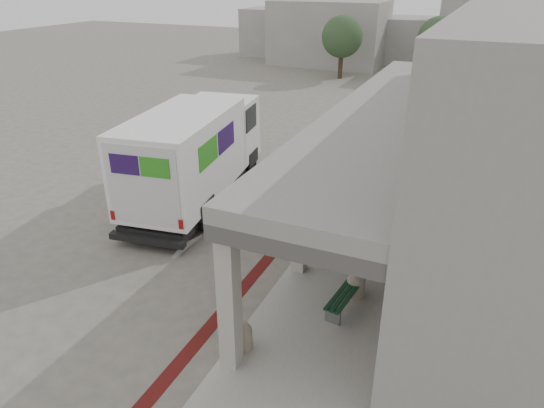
% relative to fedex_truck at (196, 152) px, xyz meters
% --- Properties ---
extents(ground, '(120.00, 120.00, 0.00)m').
position_rel_fedex_truck_xyz_m(ground, '(3.14, -3.61, -1.87)').
color(ground, '#645E55').
rests_on(ground, ground).
extents(bike_lane_stripe, '(0.35, 40.00, 0.01)m').
position_rel_fedex_truck_xyz_m(bike_lane_stripe, '(4.14, -1.61, -1.86)').
color(bike_lane_stripe, '#531210').
rests_on(bike_lane_stripe, ground).
extents(sidewalk, '(4.40, 28.00, 0.12)m').
position_rel_fedex_truck_xyz_m(sidewalk, '(7.14, -3.61, -1.81)').
color(sidewalk, '#9D978D').
rests_on(sidewalk, ground).
extents(transit_building, '(7.60, 17.00, 7.00)m').
position_rel_fedex_truck_xyz_m(transit_building, '(9.97, 0.89, 1.54)').
color(transit_building, gray).
rests_on(transit_building, ground).
extents(distant_backdrop, '(28.00, 10.00, 6.50)m').
position_rel_fedex_truck_xyz_m(distant_backdrop, '(0.30, 32.28, 0.84)').
color(distant_backdrop, gray).
rests_on(distant_backdrop, ground).
extents(tree_left, '(3.20, 3.20, 4.80)m').
position_rel_fedex_truck_xyz_m(tree_left, '(-1.86, 24.39, 1.32)').
color(tree_left, '#38281C').
rests_on(tree_left, ground).
extents(tree_mid, '(3.20, 3.20, 4.80)m').
position_rel_fedex_truck_xyz_m(tree_mid, '(5.14, 26.39, 1.32)').
color(tree_mid, '#38281C').
rests_on(tree_mid, ground).
extents(fedex_truck, '(3.68, 8.49, 3.50)m').
position_rel_fedex_truck_xyz_m(fedex_truck, '(0.00, 0.00, 0.00)').
color(fedex_truck, black).
rests_on(fedex_truck, ground).
extents(bench, '(0.62, 1.88, 0.43)m').
position_rel_fedex_truck_xyz_m(bench, '(6.92, -4.20, -1.44)').
color(bench, slate).
rests_on(bench, sidewalk).
extents(bollard_near, '(0.44, 0.44, 0.66)m').
position_rel_fedex_truck_xyz_m(bollard_near, '(5.24, -6.59, -1.41)').
color(bollard_near, gray).
rests_on(bollard_near, sidewalk).
extents(bollard_far, '(0.46, 0.46, 0.69)m').
position_rel_fedex_truck_xyz_m(bollard_far, '(7.03, -3.68, -1.40)').
color(bollard_far, gray).
rests_on(bollard_far, sidewalk).
extents(utility_cabinet, '(0.58, 0.73, 1.14)m').
position_rel_fedex_truck_xyz_m(utility_cabinet, '(7.44, -1.68, -1.18)').
color(utility_cabinet, slate).
rests_on(utility_cabinet, sidewalk).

